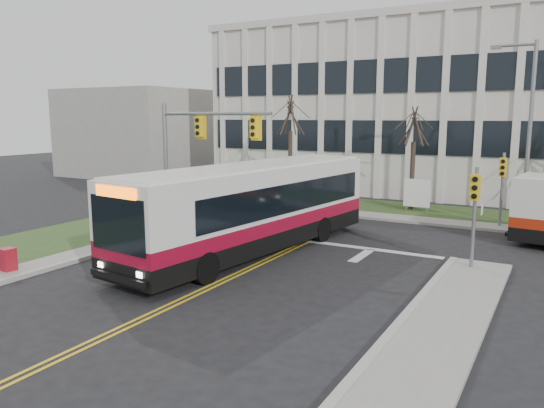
{
  "coord_description": "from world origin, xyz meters",
  "views": [
    {
      "loc": [
        10.05,
        -12.93,
        5.61
      ],
      "look_at": [
        -0.55,
        5.88,
        2.0
      ],
      "focal_mm": 35.0,
      "sensor_mm": 36.0,
      "label": 1
    }
  ],
  "objects_px": {
    "bus_main": "(253,210)",
    "newspaper_box_red": "(8,261)",
    "streetlight": "(526,124)",
    "directory_sign": "(417,194)"
  },
  "relations": [
    {
      "from": "streetlight",
      "to": "newspaper_box_red",
      "type": "bearing_deg",
      "value": -130.51
    },
    {
      "from": "bus_main",
      "to": "newspaper_box_red",
      "type": "xyz_separation_m",
      "value": [
        -6.04,
        -6.89,
        -1.31
      ]
    },
    {
      "from": "streetlight",
      "to": "directory_sign",
      "type": "xyz_separation_m",
      "value": [
        -5.53,
        1.3,
        -4.02
      ]
    },
    {
      "from": "directory_sign",
      "to": "bus_main",
      "type": "height_order",
      "value": "bus_main"
    },
    {
      "from": "bus_main",
      "to": "newspaper_box_red",
      "type": "distance_m",
      "value": 9.26
    },
    {
      "from": "directory_sign",
      "to": "bus_main",
      "type": "relative_size",
      "value": 0.15
    },
    {
      "from": "streetlight",
      "to": "directory_sign",
      "type": "distance_m",
      "value": 6.96
    },
    {
      "from": "directory_sign",
      "to": "newspaper_box_red",
      "type": "bearing_deg",
      "value": -116.86
    },
    {
      "from": "directory_sign",
      "to": "newspaper_box_red",
      "type": "height_order",
      "value": "directory_sign"
    },
    {
      "from": "streetlight",
      "to": "directory_sign",
      "type": "relative_size",
      "value": 4.6
    }
  ]
}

